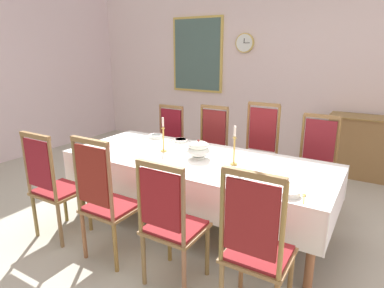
# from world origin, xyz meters

# --- Properties ---
(ground) EXTENTS (7.56, 5.68, 0.04)m
(ground) POSITION_xyz_m (0.00, 0.00, -0.02)
(ground) COLOR #B2AF9C
(back_wall) EXTENTS (7.56, 0.08, 3.43)m
(back_wall) POSITION_xyz_m (0.00, 2.88, 1.71)
(back_wall) COLOR silver
(back_wall) RESTS_ON ground
(dining_table) EXTENTS (2.77, 1.10, 0.74)m
(dining_table) POSITION_xyz_m (0.00, 0.12, 0.67)
(dining_table) COLOR olive
(dining_table) RESTS_ON ground
(tablecloth) EXTENTS (2.79, 1.12, 0.37)m
(tablecloth) POSITION_xyz_m (0.00, 0.12, 0.66)
(tablecloth) COLOR white
(tablecloth) RESTS_ON dining_table
(chair_south_a) EXTENTS (0.44, 0.42, 1.10)m
(chair_south_a) POSITION_xyz_m (-1.06, -0.84, 0.56)
(chair_south_a) COLOR olive
(chair_south_a) RESTS_ON ground
(chair_north_a) EXTENTS (0.44, 0.42, 1.05)m
(chair_north_a) POSITION_xyz_m (-1.06, 1.07, 0.55)
(chair_north_a) COLOR #8F5E41
(chair_north_a) RESTS_ON ground
(chair_south_b) EXTENTS (0.44, 0.42, 1.15)m
(chair_south_b) POSITION_xyz_m (-0.35, -0.84, 0.58)
(chair_south_b) COLOR olive
(chair_south_b) RESTS_ON ground
(chair_north_b) EXTENTS (0.44, 0.42, 1.11)m
(chair_north_b) POSITION_xyz_m (-0.35, 1.08, 0.57)
(chair_north_b) COLOR olive
(chair_north_b) RESTS_ON ground
(chair_south_c) EXTENTS (0.44, 0.42, 1.07)m
(chair_south_c) POSITION_xyz_m (0.33, -0.84, 0.55)
(chair_south_c) COLOR olive
(chair_south_c) RESTS_ON ground
(chair_north_c) EXTENTS (0.44, 0.42, 1.20)m
(chair_north_c) POSITION_xyz_m (0.33, 1.08, 0.60)
(chair_north_c) COLOR olive
(chair_north_c) RESTS_ON ground
(chair_south_d) EXTENTS (0.44, 0.42, 1.14)m
(chair_south_d) POSITION_xyz_m (1.01, -0.84, 0.58)
(chair_south_d) COLOR #905E35
(chair_south_d) RESTS_ON ground
(chair_north_d) EXTENTS (0.44, 0.42, 1.12)m
(chair_north_d) POSITION_xyz_m (1.01, 1.08, 0.57)
(chair_north_d) COLOR olive
(chair_north_d) RESTS_ON ground
(soup_tureen) EXTENTS (0.24, 0.24, 0.20)m
(soup_tureen) POSITION_xyz_m (0.02, 0.12, 0.84)
(soup_tureen) COLOR white
(soup_tureen) RESTS_ON tablecloth
(candlestick_west) EXTENTS (0.07, 0.07, 0.38)m
(candlestick_west) POSITION_xyz_m (-0.42, 0.12, 0.90)
(candlestick_west) COLOR gold
(candlestick_west) RESTS_ON tablecloth
(candlestick_east) EXTENTS (0.07, 0.07, 0.39)m
(candlestick_east) POSITION_xyz_m (0.42, 0.12, 0.90)
(candlestick_east) COLOR gold
(candlestick_east) RESTS_ON tablecloth
(bowl_near_left) EXTENTS (0.18, 0.18, 0.04)m
(bowl_near_left) POSITION_xyz_m (1.06, -0.30, 0.77)
(bowl_near_left) COLOR white
(bowl_near_left) RESTS_ON tablecloth
(bowl_near_right) EXTENTS (0.17, 0.17, 0.03)m
(bowl_near_right) POSITION_xyz_m (-0.48, 0.56, 0.76)
(bowl_near_right) COLOR white
(bowl_near_right) RESTS_ON tablecloth
(bowl_far_left) EXTENTS (0.20, 0.20, 0.04)m
(bowl_far_left) POSITION_xyz_m (-0.85, 0.56, 0.77)
(bowl_far_left) COLOR white
(bowl_far_left) RESTS_ON tablecloth
(bowl_far_right) EXTENTS (0.16, 0.16, 0.04)m
(bowl_far_right) POSITION_xyz_m (-0.23, -0.28, 0.77)
(bowl_far_right) COLOR white
(bowl_far_right) RESTS_ON tablecloth
(spoon_primary) EXTENTS (0.05, 0.18, 0.01)m
(spoon_primary) POSITION_xyz_m (1.18, -0.28, 0.75)
(spoon_primary) COLOR gold
(spoon_primary) RESTS_ON tablecloth
(spoon_secondary) EXTENTS (0.03, 0.18, 0.01)m
(spoon_secondary) POSITION_xyz_m (-0.59, 0.58, 0.75)
(spoon_secondary) COLOR gold
(spoon_secondary) RESTS_ON tablecloth
(sideboard) EXTENTS (1.44, 0.48, 0.90)m
(sideboard) POSITION_xyz_m (1.63, 2.56, 0.45)
(sideboard) COLOR olive
(sideboard) RESTS_ON ground
(mounted_clock) EXTENTS (0.32, 0.06, 0.32)m
(mounted_clock) POSITION_xyz_m (-0.61, 2.81, 1.93)
(mounted_clock) COLOR #D1B251
(framed_painting) EXTENTS (1.04, 0.05, 1.35)m
(framed_painting) POSITION_xyz_m (-1.55, 2.82, 1.73)
(framed_painting) COLOR #D1B251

